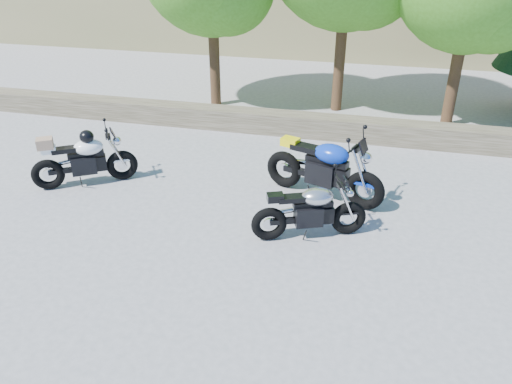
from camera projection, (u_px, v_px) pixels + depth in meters
ground at (226, 267)px, 7.26m from camera, size 90.00×90.00×0.00m
stone_wall at (294, 124)px, 11.87m from camera, size 22.00×0.55×0.50m
silver_bike at (311, 212)px, 7.78m from camera, size 1.77×0.87×0.93m
white_bike at (83, 159)px, 9.38m from camera, size 1.74×1.17×1.08m
blue_bike at (324, 169)px, 8.89m from camera, size 2.26×0.99×1.17m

